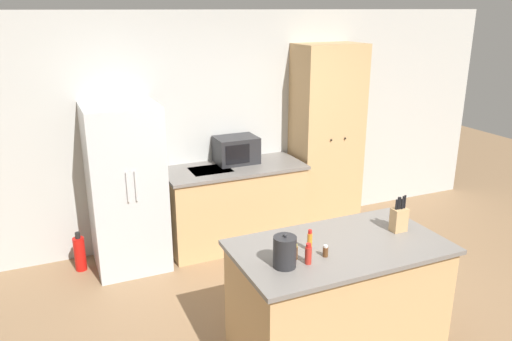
{
  "coord_description": "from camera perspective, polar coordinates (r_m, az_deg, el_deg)",
  "views": [
    {
      "loc": [
        -2.0,
        -2.99,
        2.62
      ],
      "look_at": [
        -0.06,
        1.4,
        1.05
      ],
      "focal_mm": 35.0,
      "sensor_mm": 36.0,
      "label": 1
    }
  ],
  "objects": [
    {
      "name": "kitchen_island",
      "position": [
        4.03,
        9.23,
        -14.35
      ],
      "size": [
        1.6,
        0.89,
        0.94
      ],
      "color": "tan",
      "rests_on": "ground_plane"
    },
    {
      "name": "wall_back",
      "position": [
        5.83,
        -3.12,
        5.02
      ],
      "size": [
        7.2,
        0.06,
        2.6
      ],
      "color": "#B2B2AD",
      "rests_on": "ground_plane"
    },
    {
      "name": "microwave",
      "position": [
        5.68,
        -2.24,
        2.38
      ],
      "size": [
        0.47,
        0.35,
        0.3
      ],
      "color": "#232326",
      "rests_on": "back_counter"
    },
    {
      "name": "knife_block",
      "position": [
        4.09,
        16.02,
        -5.31
      ],
      "size": [
        0.12,
        0.09,
        0.29
      ],
      "color": "tan",
      "rests_on": "kitchen_island"
    },
    {
      "name": "spice_bottle_tall_dark",
      "position": [
        3.6,
        7.94,
        -9.13
      ],
      "size": [
        0.04,
        0.04,
        0.09
      ],
      "color": "#563319",
      "rests_on": "kitchen_island"
    },
    {
      "name": "kettle",
      "position": [
        3.42,
        3.3,
        -9.26
      ],
      "size": [
        0.16,
        0.16,
        0.24
      ],
      "color": "#232326",
      "rests_on": "kitchen_island"
    },
    {
      "name": "fire_extinguisher",
      "position": [
        5.56,
        -19.49,
        -8.91
      ],
      "size": [
        0.12,
        0.12,
        0.43
      ],
      "color": "red",
      "rests_on": "ground_plane"
    },
    {
      "name": "back_counter",
      "position": [
        5.73,
        -2.47,
        -3.95
      ],
      "size": [
        1.58,
        0.7,
        0.93
      ],
      "color": "tan",
      "rests_on": "ground_plane"
    },
    {
      "name": "spice_bottle_short_red",
      "position": [
        3.65,
        6.16,
        -8.02
      ],
      "size": [
        0.04,
        0.04,
        0.17
      ],
      "color": "orange",
      "rests_on": "kitchen_island"
    },
    {
      "name": "pantry_cabinet",
      "position": [
        6.13,
        8.04,
        3.73
      ],
      "size": [
        0.79,
        0.53,
        2.23
      ],
      "color": "tan",
      "rests_on": "ground_plane"
    },
    {
      "name": "ground_plane",
      "position": [
        4.44,
        8.49,
        -18.2
      ],
      "size": [
        14.0,
        14.0,
        0.0
      ],
      "primitive_type": "plane",
      "color": "#846647"
    },
    {
      "name": "spice_bottle_green_herb",
      "position": [
        3.54,
        4.44,
        -9.27
      ],
      "size": [
        0.04,
        0.04,
        0.11
      ],
      "color": "#563319",
      "rests_on": "kitchen_island"
    },
    {
      "name": "spice_bottle_amber_oil",
      "position": [
        3.48,
        6.0,
        -9.5
      ],
      "size": [
        0.05,
        0.05,
        0.15
      ],
      "color": "#B2281E",
      "rests_on": "kitchen_island"
    },
    {
      "name": "refrigerator",
      "position": [
        5.28,
        -14.64,
        -1.93
      ],
      "size": [
        0.73,
        0.74,
        1.72
      ],
      "color": "#B7BABC",
      "rests_on": "ground_plane"
    }
  ]
}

